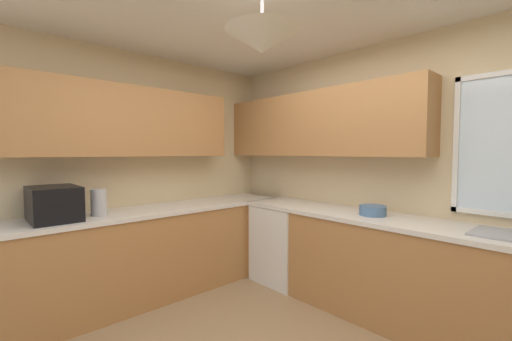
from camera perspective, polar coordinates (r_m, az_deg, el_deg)
The scene contains 7 objects.
room_shell at distance 2.57m, azimuth 3.56°, elevation 9.08°, with size 4.24×3.62×2.62m.
counter_run_left at distance 3.56m, azimuth -19.36°, elevation -13.82°, with size 0.65×3.23×0.91m.
counter_run_back at distance 3.18m, azimuth 23.94°, elevation -16.02°, with size 3.33×0.65×0.91m.
dishwasher at distance 3.84m, azimuth 5.20°, elevation -12.76°, with size 0.60×0.60×0.87m, color white.
microwave at distance 3.22m, azimuth -32.26°, elevation -4.99°, with size 0.48×0.36×0.29m, color black.
kettle at distance 3.28m, azimuth -26.15°, elevation -5.09°, with size 0.14×0.14×0.24m, color #B7B7BC.
bowl at distance 3.16m, azimuth 20.01°, elevation -6.68°, with size 0.24×0.24×0.09m, color #4C7099.
Camera 1 is at (1.39, -1.32, 1.49)m, focal length 22.51 mm.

